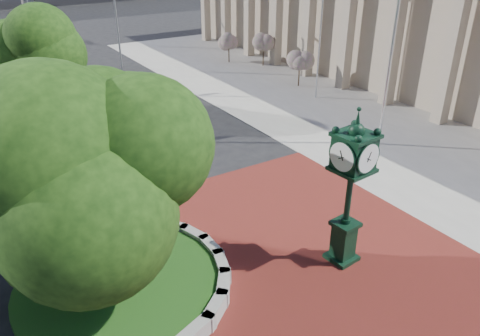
% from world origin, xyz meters
% --- Properties ---
extents(ground, '(200.00, 200.00, 0.00)m').
position_xyz_m(ground, '(0.00, 0.00, 0.00)').
color(ground, black).
rests_on(ground, ground).
extents(plaza, '(12.00, 12.00, 0.04)m').
position_xyz_m(plaza, '(0.00, -1.00, 0.02)').
color(plaza, maroon).
rests_on(plaza, ground).
extents(sidewalk, '(20.00, 50.00, 0.04)m').
position_xyz_m(sidewalk, '(16.00, 10.00, 0.02)').
color(sidewalk, '#9E9B93').
rests_on(sidewalk, ground).
extents(planter_wall, '(2.96, 6.77, 0.54)m').
position_xyz_m(planter_wall, '(-2.71, -0.00, 0.27)').
color(planter_wall, '#9E9B93').
rests_on(planter_wall, ground).
extents(grass_bed, '(6.10, 6.10, 0.40)m').
position_xyz_m(grass_bed, '(-5.00, 0.00, 0.20)').
color(grass_bed, '#154A16').
rests_on(grass_bed, ground).
extents(civic_building, '(17.35, 44.00, 8.60)m').
position_xyz_m(civic_building, '(23.60, 12.00, 4.33)').
color(civic_building, tan).
rests_on(civic_building, ground).
extents(tree_planter, '(5.20, 5.20, 6.33)m').
position_xyz_m(tree_planter, '(-5.00, 0.00, 3.72)').
color(tree_planter, '#38281C').
rests_on(tree_planter, ground).
extents(tree_street, '(4.40, 4.40, 5.45)m').
position_xyz_m(tree_street, '(-4.00, 18.00, 3.24)').
color(tree_street, '#38281C').
rests_on(tree_street, ground).
extents(post_clock, '(1.20, 1.20, 5.29)m').
position_xyz_m(post_clock, '(1.82, -2.48, 2.91)').
color(post_clock, black).
rests_on(post_clock, ground).
extents(parked_car, '(3.05, 4.22, 1.34)m').
position_xyz_m(parked_car, '(2.41, 38.38, 0.67)').
color(parked_car, '#4F0B12').
rests_on(parked_car, ground).
extents(flagpole_a, '(1.76, 0.22, 11.25)m').
position_xyz_m(flagpole_a, '(10.18, 3.64, 5.76)').
color(flagpole_a, silver).
rests_on(flagpole_a, ground).
extents(flagpole_b, '(1.48, 0.24, 9.47)m').
position_xyz_m(flagpole_b, '(12.52, 11.34, 4.85)').
color(flagpole_b, silver).
rests_on(flagpole_b, ground).
extents(street_lamp_near, '(1.90, 0.58, 8.54)m').
position_xyz_m(street_lamp_near, '(4.37, 25.64, 5.01)').
color(street_lamp_near, slate).
rests_on(street_lamp_near, ground).
extents(shrub_near, '(1.20, 1.20, 2.20)m').
position_xyz_m(shrub_near, '(13.21, 14.05, 1.59)').
color(shrub_near, '#38281C').
rests_on(shrub_near, ground).
extents(shrub_mid, '(1.20, 1.20, 2.20)m').
position_xyz_m(shrub_mid, '(14.40, 20.20, 1.59)').
color(shrub_mid, '#38281C').
rests_on(shrub_mid, ground).
extents(shrub_far, '(1.20, 1.20, 2.20)m').
position_xyz_m(shrub_far, '(12.62, 22.75, 1.59)').
color(shrub_far, '#38281C').
rests_on(shrub_far, ground).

